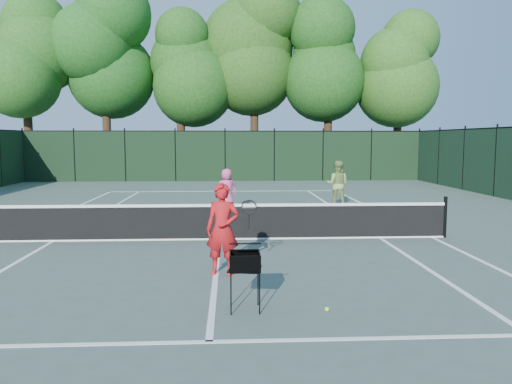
{
  "coord_description": "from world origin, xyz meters",
  "views": [
    {
      "loc": [
        0.27,
        -12.4,
        2.51
      ],
      "look_at": [
        0.98,
        1.0,
        1.1
      ],
      "focal_mm": 35.0,
      "sensor_mm": 36.0,
      "label": 1
    }
  ],
  "objects_px": {
    "coach": "(223,229)",
    "player_pink": "(227,190)",
    "player_green": "(338,184)",
    "ball_hopper": "(245,262)",
    "loose_ball_midcourt": "(327,309)"
  },
  "relations": [
    {
      "from": "coach",
      "to": "player_pink",
      "type": "height_order",
      "value": "coach"
    },
    {
      "from": "coach",
      "to": "player_pink",
      "type": "distance_m",
      "value": 8.3
    },
    {
      "from": "player_green",
      "to": "ball_hopper",
      "type": "distance_m",
      "value": 11.63
    },
    {
      "from": "player_green",
      "to": "coach",
      "type": "bearing_deg",
      "value": 88.79
    },
    {
      "from": "coach",
      "to": "player_green",
      "type": "relative_size",
      "value": 0.98
    },
    {
      "from": "coach",
      "to": "loose_ball_midcourt",
      "type": "distance_m",
      "value": 2.76
    },
    {
      "from": "player_green",
      "to": "loose_ball_midcourt",
      "type": "xyz_separation_m",
      "value": [
        -2.57,
        -11.13,
        -0.84
      ]
    },
    {
      "from": "coach",
      "to": "loose_ball_midcourt",
      "type": "xyz_separation_m",
      "value": [
        1.55,
        -2.13,
        -0.82
      ]
    },
    {
      "from": "coach",
      "to": "ball_hopper",
      "type": "bearing_deg",
      "value": -70.19
    },
    {
      "from": "player_green",
      "to": "loose_ball_midcourt",
      "type": "height_order",
      "value": "player_green"
    },
    {
      "from": "player_pink",
      "to": "loose_ball_midcourt",
      "type": "xyz_separation_m",
      "value": [
        1.52,
        -10.43,
        -0.72
      ]
    },
    {
      "from": "player_pink",
      "to": "player_green",
      "type": "xyz_separation_m",
      "value": [
        4.09,
        0.7,
        0.12
      ]
    },
    {
      "from": "ball_hopper",
      "to": "player_green",
      "type": "bearing_deg",
      "value": 82.03
    },
    {
      "from": "player_pink",
      "to": "player_green",
      "type": "distance_m",
      "value": 4.15
    },
    {
      "from": "ball_hopper",
      "to": "loose_ball_midcourt",
      "type": "bearing_deg",
      "value": 4.58
    }
  ]
}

